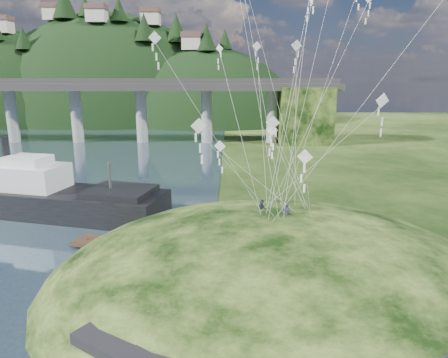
{
  "coord_description": "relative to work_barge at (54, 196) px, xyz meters",
  "views": [
    {
      "loc": [
        4.44,
        -25.1,
        14.8
      ],
      "look_at": [
        4.0,
        6.0,
        7.0
      ],
      "focal_mm": 32.0,
      "sensor_mm": 36.0,
      "label": 1
    }
  ],
  "objects": [
    {
      "name": "ground",
      "position": [
        15.14,
        -17.3,
        -2.14
      ],
      "size": [
        320.0,
        320.0,
        0.0
      ],
      "primitive_type": "plane",
      "color": "black",
      "rests_on": "ground"
    },
    {
      "name": "grass_hill",
      "position": [
        23.14,
        -15.3,
        -3.64
      ],
      "size": [
        36.0,
        32.0,
        13.0
      ],
      "color": "black",
      "rests_on": "ground"
    },
    {
      "name": "wooden_dock",
      "position": [
        12.67,
        -10.58,
        -1.68
      ],
      "size": [
        14.63,
        6.66,
        1.05
      ],
      "color": "#311D14",
      "rests_on": "ground"
    },
    {
      "name": "bridge",
      "position": [
        -11.32,
        52.76,
        7.56
      ],
      "size": [
        160.0,
        11.0,
        15.0
      ],
      "color": "#2D2B2B",
      "rests_on": "ground"
    },
    {
      "name": "kite_flyers",
      "position": [
        22.87,
        -13.12,
        3.59
      ],
      "size": [
        2.6,
        2.29,
        1.84
      ],
      "color": "#242731",
      "rests_on": "ground"
    },
    {
      "name": "work_barge",
      "position": [
        0.0,
        0.0,
        0.0
      ],
      "size": [
        25.31,
        12.1,
        8.55
      ],
      "color": "black",
      "rests_on": "ground"
    },
    {
      "name": "far_ridge",
      "position": [
        -28.44,
        104.87,
        -9.58
      ],
      "size": [
        153.0,
        70.0,
        94.5
      ],
      "color": "black",
      "rests_on": "ground"
    },
    {
      "name": "kite_swarm",
      "position": [
        23.5,
        -14.45,
        16.25
      ],
      "size": [
        18.09,
        17.25,
        18.63
      ],
      "color": "silver",
      "rests_on": "ground"
    }
  ]
}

